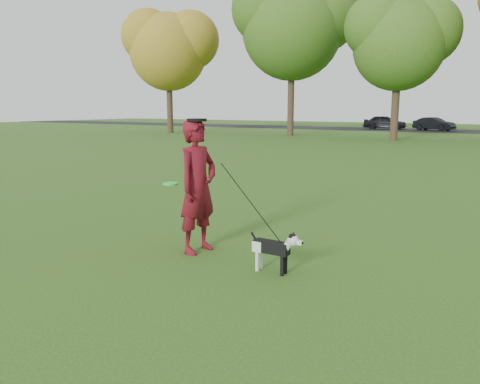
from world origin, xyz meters
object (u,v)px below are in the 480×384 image
Objects in this scene: car_left at (385,122)px; car_mid at (434,124)px; dog at (275,247)px; man at (198,187)px.

car_left is 4.37m from car_mid.
dog is 40.35m from car_mid.
dog is at bearing -174.77° from car_left.
man is at bearing 170.32° from dog.
car_left is at bearing 109.33° from car_mid.
man is 2.57× the size of dog.
man is 40.57m from car_left.
car_mid is (-3.26, 39.84, -0.37)m from man.
dog is 0.21× the size of car_mid.
car_mid is at bearing 96.64° from dog.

